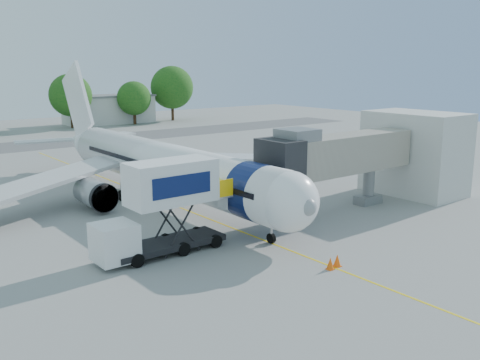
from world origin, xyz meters
TOP-DOWN VIEW (x-y plane):
  - ground at (0.00, 0.00)m, footprint 160.00×160.00m
  - guidance_line at (0.00, 0.00)m, footprint 0.15×70.00m
  - taxiway_strip at (0.00, 42.00)m, footprint 120.00×10.00m
  - aircraft at (0.00, 4.12)m, footprint 34.17×37.73m
  - jet_bridge at (7.99, -7.00)m, footprint 13.90×3.20m
  - terminal_stub at (18.50, -7.00)m, footprint 5.00×8.00m
  - catering_hiloader at (-6.27, -7.00)m, footprint 8.50×2.44m
  - ground_tug at (0.05, -15.99)m, footprint 4.24×3.23m
  - safety_cone_a at (0.26, -14.71)m, footprint 0.44×0.44m
  - safety_cone_b at (-0.36, -14.78)m, footprint 0.43×0.43m
  - outbuilding_right at (22.00, 62.00)m, footprint 16.40×7.40m
  - tree_e at (13.51, 58.77)m, footprint 7.36×7.36m
  - tree_f at (24.82, 57.18)m, footprint 6.24×6.24m
  - tree_g at (34.13, 59.06)m, footprint 8.38×8.38m

SIDE VIEW (x-z plane):
  - ground at x=0.00m, z-range 0.00..0.00m
  - taxiway_strip at x=0.00m, z-range 0.00..0.01m
  - guidance_line at x=0.00m, z-range 0.00..0.01m
  - safety_cone_b at x=-0.36m, z-range -0.01..0.67m
  - safety_cone_a at x=0.26m, z-range -0.01..0.69m
  - ground_tug at x=0.05m, z-range 0.04..1.55m
  - outbuilding_right at x=22.00m, z-range 0.01..5.31m
  - catering_hiloader at x=-6.27m, z-range 0.01..5.51m
  - aircraft at x=0.00m, z-range -2.73..8.62m
  - terminal_stub at x=18.50m, z-range 0.00..7.00m
  - jet_bridge at x=7.99m, z-range 1.04..7.64m
  - tree_f at x=24.82m, z-range 0.84..8.80m
  - tree_e at x=13.51m, z-range 1.00..10.39m
  - tree_g at x=34.13m, z-range 1.14..11.83m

